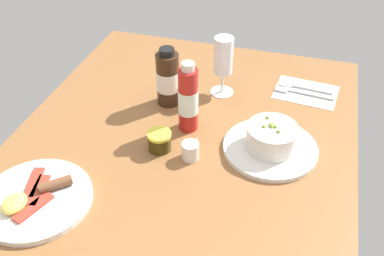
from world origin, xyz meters
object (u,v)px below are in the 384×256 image
at_px(creamer_jug, 191,150).
at_px(wine_glass, 223,59).
at_px(breakfast_plate, 35,199).
at_px(porridge_bowl, 271,141).
at_px(jam_jar, 159,141).
at_px(sauce_bottle_red, 186,99).
at_px(cutlery_setting, 304,91).
at_px(sauce_bottle_brown, 168,79).

distance_m(creamer_jug, wine_glass, 0.31).
bearing_deg(wine_glass, breakfast_plate, 151.52).
bearing_deg(porridge_bowl, creamer_jug, 114.40).
xyz_separation_m(jam_jar, sauce_bottle_red, (0.10, -0.04, 0.06)).
bearing_deg(cutlery_setting, jam_jar, 138.06).
distance_m(creamer_jug, sauce_bottle_red, 0.13).
bearing_deg(sauce_bottle_red, cutlery_setting, -47.84).
height_order(sauce_bottle_red, sauce_bottle_brown, sauce_bottle_red).
bearing_deg(porridge_bowl, sauce_bottle_red, 82.20).
distance_m(sauce_bottle_red, breakfast_plate, 0.42).
distance_m(porridge_bowl, sauce_bottle_red, 0.23).
bearing_deg(jam_jar, wine_glass, -17.11).
distance_m(porridge_bowl, breakfast_plate, 0.55).
xyz_separation_m(porridge_bowl, wine_glass, (0.21, 0.17, 0.08)).
height_order(jam_jar, breakfast_plate, jam_jar).
bearing_deg(wine_glass, cutlery_setting, -73.62).
height_order(cutlery_setting, jam_jar, jam_jar).
distance_m(wine_glass, sauce_bottle_red, 0.19).
relative_size(wine_glass, jam_jar, 2.92).
bearing_deg(wine_glass, sauce_bottle_brown, 124.39).
xyz_separation_m(cutlery_setting, creamer_jug, (-0.36, 0.23, 0.02)).
height_order(creamer_jug, sauce_bottle_brown, sauce_bottle_brown).
relative_size(cutlery_setting, sauce_bottle_red, 0.97).
distance_m(sauce_bottle_brown, breakfast_plate, 0.46).
relative_size(cutlery_setting, creamer_jug, 3.70).
bearing_deg(cutlery_setting, sauce_bottle_brown, 113.57).
bearing_deg(wine_glass, jam_jar, 162.89).
distance_m(jam_jar, sauce_bottle_red, 0.12).
xyz_separation_m(porridge_bowl, sauce_bottle_brown, (0.12, 0.30, 0.05)).
xyz_separation_m(cutlery_setting, jam_jar, (-0.35, 0.31, 0.02)).
bearing_deg(jam_jar, sauce_bottle_brown, 12.51).
distance_m(wine_glass, sauce_bottle_brown, 0.16).
relative_size(sauce_bottle_brown, breakfast_plate, 0.69).
height_order(wine_glass, jam_jar, wine_glass).
bearing_deg(breakfast_plate, creamer_jug, -50.66).
xyz_separation_m(cutlery_setting, wine_glass, (-0.07, 0.23, 0.11)).
height_order(porridge_bowl, jam_jar, porridge_bowl).
bearing_deg(porridge_bowl, sauce_bottle_brown, 67.47).
height_order(creamer_jug, breakfast_plate, creamer_jug).
height_order(sauce_bottle_red, breakfast_plate, sauce_bottle_red).
bearing_deg(porridge_bowl, cutlery_setting, -11.47).
relative_size(cutlery_setting, breakfast_plate, 0.77).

